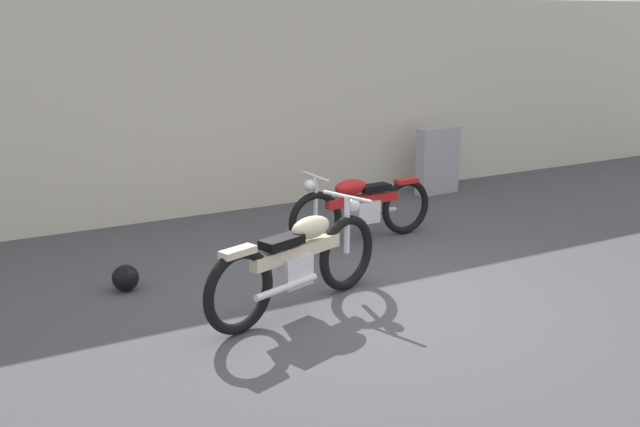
% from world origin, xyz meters
% --- Properties ---
extents(ground_plane, '(40.00, 40.00, 0.00)m').
position_xyz_m(ground_plane, '(0.00, 0.00, 0.00)').
color(ground_plane, '#47474C').
extents(building_wall, '(18.00, 0.30, 2.83)m').
position_xyz_m(building_wall, '(0.00, 3.87, 1.42)').
color(building_wall, beige).
rests_on(building_wall, ground_plane).
extents(stone_marker, '(0.69, 0.23, 0.99)m').
position_xyz_m(stone_marker, '(3.06, 3.18, 0.50)').
color(stone_marker, '#9E9EA3').
rests_on(stone_marker, ground_plane).
extents(helmet, '(0.26, 0.26, 0.26)m').
position_xyz_m(helmet, '(-2.06, 1.44, 0.13)').
color(helmet, black).
rests_on(helmet, ground_plane).
extents(motorcycle_red, '(1.95, 0.54, 0.87)m').
position_xyz_m(motorcycle_red, '(0.77, 1.68, 0.42)').
color(motorcycle_red, black).
rests_on(motorcycle_red, ground_plane).
extents(motorcycle_cream, '(2.03, 0.88, 0.95)m').
position_xyz_m(motorcycle_cream, '(-0.79, 0.23, 0.46)').
color(motorcycle_cream, black).
rests_on(motorcycle_cream, ground_plane).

